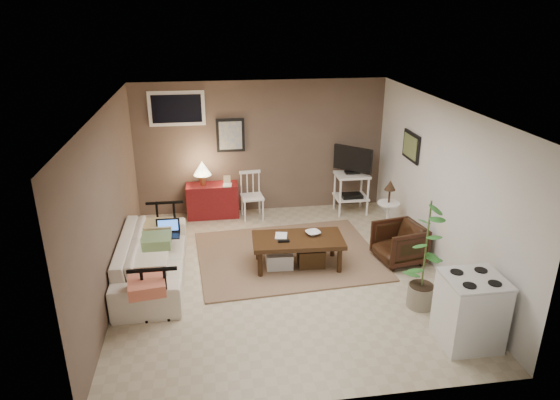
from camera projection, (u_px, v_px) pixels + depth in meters
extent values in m
plane|color=#C1B293|center=(282.00, 274.00, 7.15)|extent=(5.00, 5.00, 0.00)
cube|color=black|center=(230.00, 135.00, 8.83)|extent=(0.50, 0.03, 0.60)
cube|color=black|center=(411.00, 146.00, 7.87)|extent=(0.03, 0.60, 0.45)
cube|color=white|center=(177.00, 109.00, 8.53)|extent=(0.96, 0.03, 0.60)
cube|color=#7F644A|center=(288.00, 255.00, 7.66)|extent=(2.84, 2.34, 0.03)
cube|color=#351F0E|center=(298.00, 240.00, 7.20)|extent=(1.34, 0.74, 0.07)
cylinder|color=#351F0E|center=(260.00, 264.00, 7.00)|extent=(0.07, 0.07, 0.41)
cylinder|color=#351F0E|center=(339.00, 260.00, 7.10)|extent=(0.07, 0.07, 0.41)
cylinder|color=#351F0E|center=(258.00, 248.00, 7.46)|extent=(0.07, 0.07, 0.41)
cylinder|color=#351F0E|center=(333.00, 245.00, 7.56)|extent=(0.07, 0.07, 0.41)
cube|color=black|center=(284.00, 241.00, 7.06)|extent=(0.17, 0.06, 0.02)
cube|color=#462C19|center=(311.00, 257.00, 7.32)|extent=(0.40, 0.34, 0.28)
cube|color=silver|center=(279.00, 260.00, 7.28)|extent=(0.40, 0.34, 0.24)
imported|color=white|center=(152.00, 251.00, 6.89)|extent=(0.64, 2.20, 0.86)
cube|color=black|center=(168.00, 236.00, 7.19)|extent=(0.34, 0.23, 0.02)
cube|color=black|center=(168.00, 225.00, 7.26)|extent=(0.34, 0.02, 0.21)
cube|color=blue|center=(168.00, 225.00, 7.25)|extent=(0.28, 0.00, 0.17)
cube|color=maroon|center=(213.00, 200.00, 9.02)|extent=(0.92, 0.41, 0.61)
cylinder|color=#A2683E|center=(203.00, 180.00, 8.81)|extent=(0.10, 0.10, 0.20)
cone|color=#FFF4B7|center=(202.00, 168.00, 8.73)|extent=(0.31, 0.31, 0.24)
cube|color=tan|center=(227.00, 180.00, 8.94)|extent=(0.12, 0.02, 0.15)
cube|color=white|center=(252.00, 197.00, 8.92)|extent=(0.41, 0.41, 0.04)
cylinder|color=white|center=(245.00, 212.00, 8.81)|extent=(0.03, 0.03, 0.38)
cylinder|color=white|center=(263.00, 210.00, 8.88)|extent=(0.03, 0.03, 0.38)
cylinder|color=white|center=(242.00, 205.00, 9.11)|extent=(0.03, 0.03, 0.38)
cylinder|color=white|center=(259.00, 204.00, 9.18)|extent=(0.03, 0.03, 0.38)
cube|color=white|center=(250.00, 172.00, 8.93)|extent=(0.38, 0.07, 0.05)
cube|color=white|center=(352.00, 175.00, 9.05)|extent=(0.59, 0.48, 0.04)
cube|color=white|center=(351.00, 197.00, 9.20)|extent=(0.59, 0.48, 0.03)
cylinder|color=white|center=(340.00, 198.00, 8.95)|extent=(0.04, 0.04, 0.75)
cylinder|color=white|center=(368.00, 196.00, 9.02)|extent=(0.04, 0.04, 0.75)
cylinder|color=white|center=(335.00, 190.00, 9.33)|extent=(0.04, 0.04, 0.75)
cylinder|color=white|center=(361.00, 189.00, 9.40)|extent=(0.04, 0.04, 0.75)
cube|color=black|center=(352.00, 172.00, 9.03)|extent=(0.27, 0.15, 0.03)
cube|color=black|center=(353.00, 159.00, 8.94)|extent=(0.58, 0.55, 0.45)
cube|color=#E2B657|center=(353.00, 159.00, 8.94)|extent=(0.47, 0.45, 0.36)
cube|color=black|center=(352.00, 197.00, 9.14)|extent=(0.37, 0.27, 0.11)
cylinder|color=white|center=(386.00, 234.00, 8.38)|extent=(0.25, 0.25, 0.03)
cylinder|color=white|center=(387.00, 219.00, 8.28)|extent=(0.05, 0.05, 0.54)
cylinder|color=white|center=(389.00, 203.00, 8.18)|extent=(0.36, 0.36, 0.03)
cylinder|color=black|center=(389.00, 196.00, 8.13)|extent=(0.03, 0.03, 0.23)
cone|color=#322114|center=(390.00, 185.00, 8.06)|extent=(0.18, 0.18, 0.16)
imported|color=black|center=(399.00, 242.00, 7.40)|extent=(0.70, 0.73, 0.65)
cylinder|color=gray|center=(420.00, 296.00, 6.34)|extent=(0.33, 0.33, 0.29)
cylinder|color=#4C602D|center=(426.00, 245.00, 6.08)|extent=(0.02, 0.02, 1.15)
cube|color=white|center=(470.00, 312.00, 5.57)|extent=(0.63, 0.58, 0.81)
cube|color=silver|center=(475.00, 279.00, 5.42)|extent=(0.65, 0.60, 0.03)
cylinder|color=black|center=(470.00, 285.00, 5.26)|extent=(0.14, 0.14, 0.01)
cylinder|color=black|center=(495.00, 283.00, 5.30)|extent=(0.14, 0.14, 0.01)
cylinder|color=black|center=(457.00, 272.00, 5.53)|extent=(0.14, 0.14, 0.01)
cylinder|color=black|center=(481.00, 270.00, 5.56)|extent=(0.14, 0.14, 0.01)
imported|color=#351F0E|center=(313.00, 228.00, 7.26)|extent=(0.22, 0.11, 0.21)
imported|color=#351F0E|center=(275.00, 229.00, 7.20)|extent=(0.17, 0.05, 0.23)
imported|color=#351F0E|center=(223.00, 180.00, 8.81)|extent=(0.16, 0.04, 0.21)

